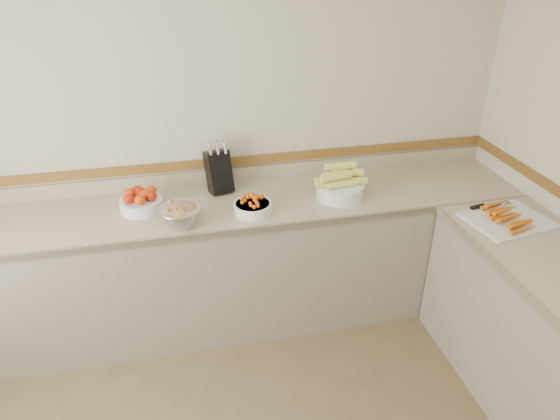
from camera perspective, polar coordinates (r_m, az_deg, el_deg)
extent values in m
plane|color=beige|center=(3.28, -8.60, 9.36)|extent=(4.00, 0.00, 4.00)
cube|color=tan|center=(3.15, -7.52, 0.22)|extent=(4.00, 0.65, 0.04)
cube|color=gray|center=(3.39, -7.04, -6.47)|extent=(4.00, 0.63, 0.86)
cube|color=#7E6F55|center=(2.88, -6.87, -2.73)|extent=(4.00, 0.02, 0.04)
cube|color=tan|center=(3.40, -8.15, 3.74)|extent=(4.00, 0.02, 0.10)
cube|color=brown|center=(3.36, -8.27, 5.27)|extent=(4.00, 0.02, 0.06)
cube|color=black|center=(2.60, 29.32, -13.06)|extent=(0.02, 0.58, 0.06)
cylinder|color=silver|center=(2.65, 28.90, -14.37)|extent=(0.02, 0.50, 0.02)
cube|color=black|center=(3.26, -7.02, 4.37)|extent=(0.19, 0.21, 0.29)
cylinder|color=silver|center=(3.16, -7.99, 6.90)|extent=(0.03, 0.04, 0.08)
cylinder|color=silver|center=(3.16, -7.14, 6.99)|extent=(0.03, 0.04, 0.08)
cylinder|color=silver|center=(3.17, -6.28, 7.07)|extent=(0.03, 0.04, 0.08)
cylinder|color=silver|center=(3.19, -8.05, 7.10)|extent=(0.03, 0.04, 0.08)
cylinder|color=silver|center=(3.19, -7.20, 7.18)|extent=(0.03, 0.04, 0.08)
cylinder|color=silver|center=(3.19, -6.35, 7.26)|extent=(0.03, 0.04, 0.08)
cylinder|color=silver|center=(3.21, -8.10, 7.28)|extent=(0.03, 0.04, 0.08)
cylinder|color=silver|center=(3.22, -7.25, 7.37)|extent=(0.03, 0.04, 0.08)
cylinder|color=silver|center=(3.22, -6.41, 7.45)|extent=(0.03, 0.04, 0.08)
cylinder|color=silver|center=(3.17, -15.54, 0.64)|extent=(0.26, 0.26, 0.07)
torus|color=silver|center=(3.16, -15.61, 1.10)|extent=(0.26, 0.26, 0.01)
cylinder|color=white|center=(3.16, -15.61, 1.10)|extent=(0.23, 0.23, 0.01)
ellipsoid|color=#B61907|center=(3.12, -16.89, 1.25)|extent=(0.07, 0.07, 0.06)
ellipsoid|color=#C73F07|center=(3.08, -15.72, 1.13)|extent=(0.07, 0.07, 0.06)
ellipsoid|color=#B61907|center=(3.11, -14.52, 1.58)|extent=(0.07, 0.07, 0.06)
ellipsoid|color=#C73F07|center=(3.18, -16.84, 1.89)|extent=(0.07, 0.07, 0.06)
ellipsoid|color=#B61907|center=(3.15, -15.69, 1.77)|extent=(0.07, 0.07, 0.06)
ellipsoid|color=#C73F07|center=(3.18, -14.52, 2.21)|extent=(0.07, 0.07, 0.06)
ellipsoid|color=#B61907|center=(3.20, -15.98, 2.19)|extent=(0.07, 0.07, 0.06)
ellipsoid|color=#C73F07|center=(3.13, -15.15, 1.69)|extent=(0.07, 0.07, 0.06)
ellipsoid|color=#B61907|center=(3.18, -15.68, 2.02)|extent=(0.07, 0.07, 0.06)
cylinder|color=silver|center=(3.03, -3.14, 0.28)|extent=(0.24, 0.24, 0.06)
torus|color=silver|center=(3.02, -3.15, 0.69)|extent=(0.24, 0.24, 0.01)
cylinder|color=white|center=(3.02, -3.15, 0.69)|extent=(0.21, 0.21, 0.01)
sphere|color=#CF4E07|center=(2.97, -2.95, 1.28)|extent=(0.03, 0.03, 0.03)
sphere|color=#CF4E07|center=(3.01, -3.27, 1.54)|extent=(0.03, 0.03, 0.03)
sphere|color=#CF4E07|center=(3.01, -2.84, 1.69)|extent=(0.03, 0.03, 0.03)
sphere|color=#CF4E07|center=(3.00, -1.97, 1.17)|extent=(0.03, 0.03, 0.03)
sphere|color=#CF4E07|center=(3.07, -3.60, 1.75)|extent=(0.03, 0.03, 0.03)
sphere|color=#CF4E07|center=(2.97, -2.63, 1.02)|extent=(0.03, 0.03, 0.03)
sphere|color=#CF4E07|center=(3.00, -2.97, 1.62)|extent=(0.03, 0.03, 0.03)
sphere|color=#CF4E07|center=(2.95, -2.89, 0.67)|extent=(0.03, 0.03, 0.03)
sphere|color=#CF4E07|center=(2.96, -2.86, 1.10)|extent=(0.03, 0.03, 0.03)
sphere|color=#CF4E07|center=(2.99, -3.22, 1.58)|extent=(0.03, 0.03, 0.03)
sphere|color=#CF4E07|center=(3.02, -2.67, 1.64)|extent=(0.03, 0.03, 0.03)
sphere|color=#CF4E07|center=(3.00, -2.84, 1.57)|extent=(0.03, 0.03, 0.03)
sphere|color=#CF4E07|center=(3.01, -3.72, 1.58)|extent=(0.03, 0.03, 0.03)
sphere|color=#CF4E07|center=(2.98, -2.59, 1.13)|extent=(0.03, 0.03, 0.03)
sphere|color=#CF4E07|center=(2.98, -3.39, 1.58)|extent=(0.03, 0.03, 0.03)
sphere|color=#CF4E07|center=(3.04, -3.53, 1.76)|extent=(0.03, 0.03, 0.03)
sphere|color=#CF4E07|center=(3.03, -4.23, 1.40)|extent=(0.03, 0.03, 0.03)
sphere|color=#CF4E07|center=(3.00, -3.65, 1.46)|extent=(0.03, 0.03, 0.03)
sphere|color=#CF4E07|center=(2.99, -3.32, 1.37)|extent=(0.03, 0.03, 0.03)
sphere|color=#CF4E07|center=(2.97, -3.45, 1.34)|extent=(0.03, 0.03, 0.03)
sphere|color=#CF4E07|center=(2.99, -2.62, 1.46)|extent=(0.03, 0.03, 0.03)
sphere|color=#CF4E07|center=(3.07, -2.92, 1.78)|extent=(0.03, 0.03, 0.03)
sphere|color=#CF4E07|center=(3.00, -3.05, 1.59)|extent=(0.03, 0.03, 0.03)
sphere|color=#CF4E07|center=(3.01, -3.15, 1.68)|extent=(0.03, 0.03, 0.03)
sphere|color=#CF4E07|center=(3.00, -3.68, 1.44)|extent=(0.03, 0.03, 0.03)
sphere|color=#CF4E07|center=(3.03, -2.91, 1.63)|extent=(0.03, 0.03, 0.03)
sphere|color=#CF4E07|center=(2.96, -2.93, 0.91)|extent=(0.03, 0.03, 0.03)
sphere|color=#CF4E07|center=(2.98, -3.74, 1.04)|extent=(0.03, 0.03, 0.03)
sphere|color=#CF4E07|center=(3.03, -4.16, 1.55)|extent=(0.03, 0.03, 0.03)
sphere|color=#CF4E07|center=(3.00, -2.81, 1.51)|extent=(0.03, 0.03, 0.03)
sphere|color=#CF4E07|center=(3.03, -2.69, 1.71)|extent=(0.03, 0.03, 0.03)
sphere|color=#CF4E07|center=(2.96, -2.57, 0.78)|extent=(0.03, 0.03, 0.03)
sphere|color=#CF4E07|center=(3.03, -3.00, 1.65)|extent=(0.03, 0.03, 0.03)
sphere|color=#CF4E07|center=(3.00, -2.71, 1.43)|extent=(0.03, 0.03, 0.03)
sphere|color=#CF4E07|center=(3.02, -2.84, 1.63)|extent=(0.03, 0.03, 0.03)
sphere|color=#CF4E07|center=(2.99, -3.24, 1.70)|extent=(0.03, 0.03, 0.03)
cylinder|color=silver|center=(3.22, 6.85, 2.25)|extent=(0.31, 0.31, 0.09)
torus|color=silver|center=(3.20, 6.89, 2.89)|extent=(0.31, 0.31, 0.01)
cylinder|color=#DBD35B|center=(3.15, 5.90, 3.07)|extent=(0.20, 0.05, 0.05)
cylinder|color=#DBD35B|center=(3.15, 7.19, 2.97)|extent=(0.21, 0.07, 0.05)
cylinder|color=#DBD35B|center=(3.20, 8.14, 3.32)|extent=(0.21, 0.08, 0.05)
cylinder|color=#DBD35B|center=(3.21, 5.74, 3.55)|extent=(0.21, 0.06, 0.05)
cylinder|color=#DBD35B|center=(3.24, 7.23, 3.77)|extent=(0.21, 0.09, 0.05)
cylinder|color=#DBD35B|center=(3.16, 6.62, 4.05)|extent=(0.21, 0.06, 0.05)
cylinder|color=#DBD35B|center=(3.19, 7.68, 4.24)|extent=(0.21, 0.07, 0.05)
cylinder|color=#DBD35B|center=(3.18, 6.93, 5.03)|extent=(0.20, 0.05, 0.05)
cylinder|color=#DBD35B|center=(3.13, 6.44, 3.78)|extent=(0.21, 0.08, 0.05)
cylinder|color=#B2B2BA|center=(2.93, -11.26, -0.74)|extent=(0.25, 0.25, 0.12)
torus|color=#B2B2BA|center=(2.90, -11.36, 0.17)|extent=(0.25, 0.25, 0.01)
ellipsoid|color=#AA1321|center=(2.91, -11.34, 0.03)|extent=(0.21, 0.21, 0.07)
cube|color=#AA1321|center=(2.88, -11.67, 0.10)|extent=(0.02, 0.02, 0.02)
cube|color=#7CAF55|center=(2.88, -10.79, 0.37)|extent=(0.02, 0.02, 0.02)
cube|color=#AA1321|center=(2.88, -11.34, 0.26)|extent=(0.02, 0.02, 0.02)
cube|color=#7CAF55|center=(2.88, -10.83, 0.14)|extent=(0.02, 0.02, 0.02)
cube|color=#AA1321|center=(2.85, -10.91, 0.07)|extent=(0.02, 0.02, 0.02)
cube|color=#7CAF55|center=(2.85, -11.85, 0.08)|extent=(0.02, 0.02, 0.02)
cube|color=#AA1321|center=(2.88, -11.54, 0.02)|extent=(0.02, 0.02, 0.02)
cube|color=#7CAF55|center=(2.85, -12.48, -0.30)|extent=(0.02, 0.02, 0.02)
cube|color=#AA1321|center=(2.83, -11.07, -0.18)|extent=(0.02, 0.02, 0.02)
cube|color=#7CAF55|center=(2.86, -12.52, -0.32)|extent=(0.02, 0.02, 0.02)
cube|color=#AA1321|center=(2.85, -11.27, 0.13)|extent=(0.02, 0.02, 0.02)
cube|color=#7CAF55|center=(2.86, -12.76, -0.06)|extent=(0.02, 0.02, 0.02)
cube|color=#AA1321|center=(2.94, -11.37, 0.70)|extent=(0.02, 0.02, 0.02)
cube|color=#7CAF55|center=(2.95, -12.39, 1.02)|extent=(0.02, 0.02, 0.02)
cube|color=silver|center=(3.23, 24.57, -1.05)|extent=(0.51, 0.43, 0.01)
cone|color=#CF6107|center=(3.13, 26.12, -2.01)|extent=(0.18, 0.06, 0.03)
cone|color=#CF6107|center=(3.13, 25.93, -1.38)|extent=(0.18, 0.06, 0.03)
cone|color=#CF6107|center=(3.16, 25.56, -1.52)|extent=(0.18, 0.06, 0.03)
cone|color=#CF6107|center=(3.18, 25.28, -1.28)|extent=(0.18, 0.06, 0.03)
cone|color=#CF6107|center=(3.19, 25.10, -0.67)|extent=(0.18, 0.06, 0.03)
cone|color=#CF6107|center=(3.22, 24.74, -0.81)|extent=(0.18, 0.06, 0.03)
cone|color=#CF6107|center=(3.23, 24.48, -0.58)|extent=(0.18, 0.06, 0.03)
cone|color=#CF6107|center=(3.24, 24.30, 0.02)|extent=(0.18, 0.06, 0.03)
cone|color=#CF6107|center=(3.27, 23.95, -0.13)|extent=(0.18, 0.06, 0.03)
cone|color=#CF6107|center=(3.29, 23.70, 0.10)|extent=(0.18, 0.06, 0.03)
cone|color=#CF6107|center=(3.30, 23.52, 0.68)|extent=(0.18, 0.06, 0.03)
cone|color=#CF6107|center=(3.33, 23.19, 0.54)|extent=(0.18, 0.06, 0.03)
cube|color=silver|center=(3.36, 23.65, 0.52)|extent=(0.19, 0.07, 0.00)
cube|color=black|center=(3.28, 21.67, 0.37)|extent=(0.10, 0.04, 0.02)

